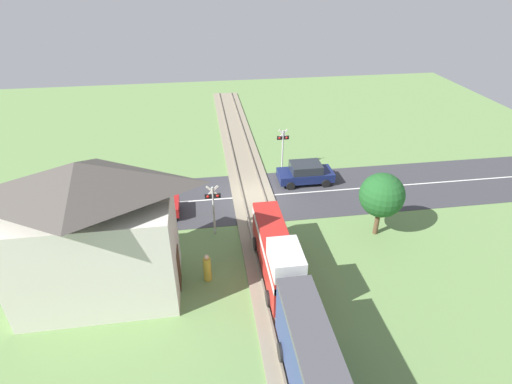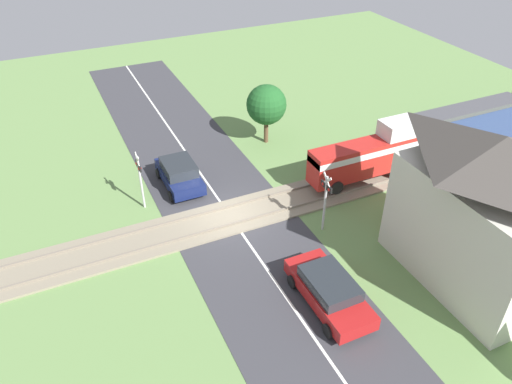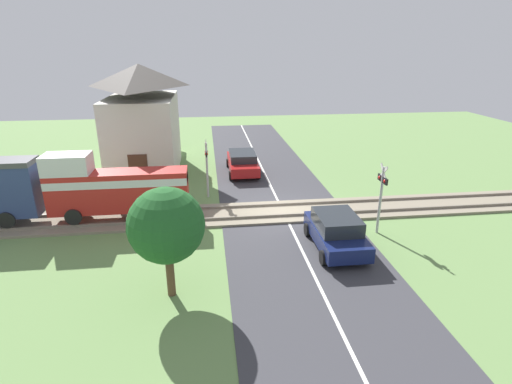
{
  "view_description": "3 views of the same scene",
  "coord_description": "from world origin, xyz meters",
  "px_view_note": "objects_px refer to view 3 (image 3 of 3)",
  "views": [
    {
      "loc": [
        3.18,
        22.98,
        14.01
      ],
      "look_at": [
        0.0,
        1.43,
        1.2
      ],
      "focal_mm": 28.0,
      "sensor_mm": 36.0,
      "label": 1
    },
    {
      "loc": [
        19.07,
        -7.4,
        15.7
      ],
      "look_at": [
        0.0,
        1.43,
        1.2
      ],
      "focal_mm": 35.0,
      "sensor_mm": 36.0,
      "label": 2
    },
    {
      "loc": [
        -18.48,
        3.75,
        8.04
      ],
      "look_at": [
        0.0,
        1.43,
        1.2
      ],
      "focal_mm": 28.0,
      "sensor_mm": 36.0,
      "label": 3
    }
  ],
  "objects_px": {
    "car_near_crossing": "(336,231)",
    "crossing_signal_east_approach": "(207,162)",
    "pedestrian_by_station": "(139,184)",
    "car_far_side": "(243,162)",
    "station_building": "(143,121)",
    "crossing_signal_west_approach": "(381,190)"
  },
  "relations": [
    {
      "from": "crossing_signal_east_approach",
      "to": "crossing_signal_west_approach",
      "type": "bearing_deg",
      "value": -126.22
    },
    {
      "from": "car_far_side",
      "to": "crossing_signal_east_approach",
      "type": "xyz_separation_m",
      "value": [
        -4.34,
        2.36,
        1.32
      ]
    },
    {
      "from": "car_near_crossing",
      "to": "crossing_signal_east_approach",
      "type": "xyz_separation_m",
      "value": [
        6.77,
        5.24,
        1.28
      ]
    },
    {
      "from": "pedestrian_by_station",
      "to": "car_far_side",
      "type": "bearing_deg",
      "value": -58.83
    },
    {
      "from": "car_near_crossing",
      "to": "station_building",
      "type": "distance_m",
      "value": 15.58
    },
    {
      "from": "crossing_signal_east_approach",
      "to": "pedestrian_by_station",
      "type": "bearing_deg",
      "value": 81.49
    },
    {
      "from": "car_far_side",
      "to": "pedestrian_by_station",
      "type": "height_order",
      "value": "pedestrian_by_station"
    },
    {
      "from": "car_near_crossing",
      "to": "pedestrian_by_station",
      "type": "distance_m",
      "value": 11.7
    },
    {
      "from": "crossing_signal_east_approach",
      "to": "station_building",
      "type": "height_order",
      "value": "station_building"
    },
    {
      "from": "car_far_side",
      "to": "crossing_signal_west_approach",
      "type": "bearing_deg",
      "value": -152.12
    },
    {
      "from": "car_near_crossing",
      "to": "car_far_side",
      "type": "bearing_deg",
      "value": 14.53
    },
    {
      "from": "car_near_crossing",
      "to": "crossing_signal_east_approach",
      "type": "relative_size",
      "value": 1.21
    },
    {
      "from": "car_far_side",
      "to": "car_near_crossing",
      "type": "bearing_deg",
      "value": -165.47
    },
    {
      "from": "car_far_side",
      "to": "crossing_signal_west_approach",
      "type": "relative_size",
      "value": 1.39
    },
    {
      "from": "car_far_side",
      "to": "pedestrian_by_station",
      "type": "distance_m",
      "value": 7.27
    },
    {
      "from": "crossing_signal_west_approach",
      "to": "crossing_signal_east_approach",
      "type": "distance_m",
      "value": 9.43
    },
    {
      "from": "car_far_side",
      "to": "station_building",
      "type": "distance_m",
      "value": 7.0
    },
    {
      "from": "pedestrian_by_station",
      "to": "station_building",
      "type": "bearing_deg",
      "value": 1.85
    },
    {
      "from": "crossing_signal_east_approach",
      "to": "pedestrian_by_station",
      "type": "relative_size",
      "value": 2.08
    },
    {
      "from": "car_far_side",
      "to": "station_building",
      "type": "bearing_deg",
      "value": 79.88
    },
    {
      "from": "crossing_signal_east_approach",
      "to": "station_building",
      "type": "xyz_separation_m",
      "value": [
        5.48,
        4.02,
        1.34
      ]
    },
    {
      "from": "crossing_signal_east_approach",
      "to": "pedestrian_by_station",
      "type": "height_order",
      "value": "crossing_signal_east_approach"
    }
  ]
}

